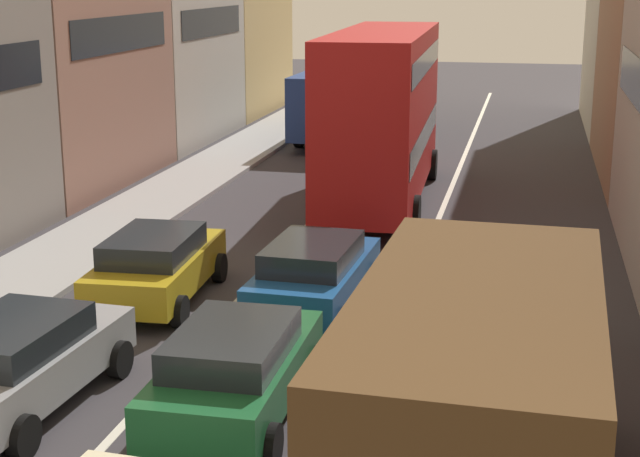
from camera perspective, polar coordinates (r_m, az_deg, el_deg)
sidewalk_left at (r=29.41m, az=-9.46°, el=1.69°), size 2.60×64.00×0.14m
lane_stripe_left at (r=27.99m, az=0.11°, el=1.09°), size 0.16×60.00×0.01m
lane_stripe_right at (r=27.49m, az=7.05°, el=0.73°), size 0.16×60.00×0.01m
building_row_left at (r=33.32m, az=-16.88°, el=12.30°), size 7.20×43.90×14.03m
removalist_box_truck at (r=11.13m, az=9.44°, el=-10.03°), size 2.91×7.77×3.58m
sedan_centre_lane_second at (r=14.93m, az=-5.00°, el=-8.20°), size 2.09×4.31×1.49m
wagon_left_lane_second at (r=15.86m, az=-17.29°, el=-7.43°), size 2.26×4.40×1.49m
hatchback_centre_lane_third at (r=19.42m, az=-0.33°, el=-2.66°), size 2.21×4.37×1.49m
sedan_left_lane_third at (r=20.29m, az=-9.60°, el=-2.11°), size 2.25×4.39×1.49m
sedan_right_lane_behind_truck at (r=18.02m, az=9.47°, el=-4.27°), size 2.12×4.33×1.49m
bus_mid_queue_primary at (r=28.37m, az=3.69°, el=7.06°), size 3.09×10.58×5.06m
bus_far_queue_secondary at (r=40.86m, az=1.60°, el=7.91°), size 2.94×10.54×2.90m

